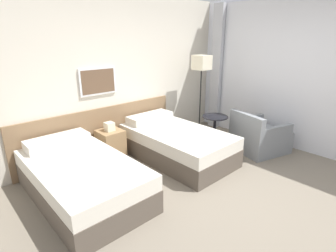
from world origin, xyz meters
The scene contains 9 objects.
ground_plane centered at (0.00, 0.00, 0.00)m, with size 16.00×16.00×0.00m, color slate.
wall_headboard centered at (-0.04, 2.32, 1.30)m, with size 10.00×0.10×2.70m.
wall_window centered at (2.20, 0.01, 1.34)m, with size 0.21×4.80×2.70m.
bed_near_door centered at (-1.46, 1.32, 0.26)m, with size 1.08×1.91×0.63m.
bed_near_window centered at (0.25, 1.32, 0.26)m, with size 1.08×1.91×0.63m.
nightstand centered at (-0.60, 2.02, 0.27)m, with size 0.38×0.39×0.66m.
floor_lamp centered at (1.41, 1.80, 1.43)m, with size 0.30×0.30×1.65m.
side_table centered at (1.10, 1.17, 0.43)m, with size 0.47×0.47×0.61m.
armchair centered at (1.56, 0.51, 0.25)m, with size 1.01×0.97×0.74m.
Camera 1 is at (-2.66, -1.62, 1.99)m, focal length 28.00 mm.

